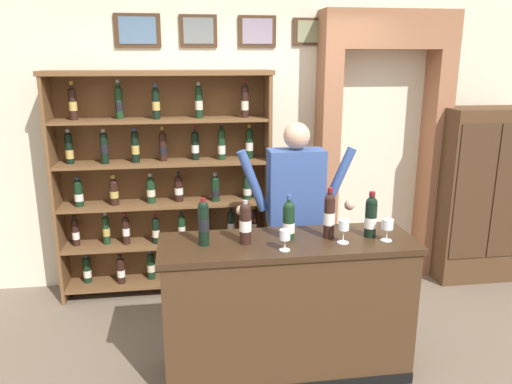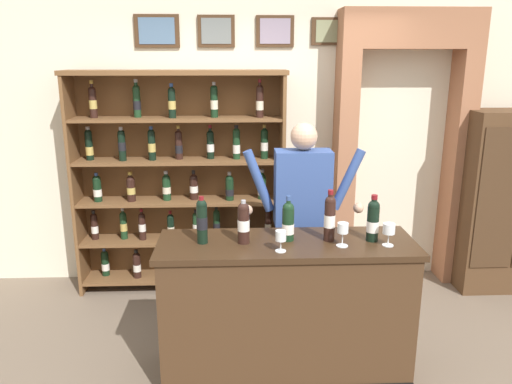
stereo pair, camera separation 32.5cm
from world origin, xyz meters
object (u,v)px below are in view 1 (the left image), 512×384
Objects in this scene: side_cabinet at (478,195)px; tasting_bottle_vin_santo at (245,222)px; wine_shelf at (165,180)px; tasting_bottle_prosecco at (329,215)px; wine_glass_right at (387,226)px; wine_glass_center at (285,236)px; wine_glass_left at (344,227)px; shopkeeper at (295,206)px; tasting_bottle_riserva at (203,222)px; tasting_counter at (287,308)px; tasting_bottle_bianco at (289,220)px; tasting_bottle_brunello at (371,216)px.

tasting_bottle_vin_santo is at bearing -151.86° from side_cabinet.
wine_shelf reaches higher than tasting_bottle_prosecco.
side_cabinet is 2.08m from wine_glass_right.
wine_glass_center is (0.78, -1.58, 0.00)m from wine_shelf.
wine_glass_left is at bearing -58.44° from tasting_bottle_prosecco.
shopkeeper reaches higher than tasting_bottle_riserva.
tasting_counter is at bearing -148.94° from side_cabinet.
wine_glass_right is at bearing 5.66° from wine_glass_center.
wine_glass_left is (1.18, -1.51, 0.02)m from wine_shelf.
tasting_bottle_vin_santo is 2.13× the size of wine_glass_center.
side_cabinet is 5.39× the size of tasting_bottle_riserva.
wine_glass_right is at bearing -45.81° from wine_shelf.
wine_glass_left is 0.41m from wine_glass_center.
wine_glass_left reaches higher than wine_glass_right.
wine_shelf is 1.44m from tasting_bottle_riserva.
tasting_bottle_bianco is 0.27m from tasting_bottle_prosecco.
tasting_bottle_vin_santo reaches higher than wine_glass_center.
wine_shelf is 1.21× the size of shopkeeper.
tasting_counter is 5.86× the size of tasting_bottle_vin_santo.
tasting_counter is (-2.16, -1.30, -0.36)m from side_cabinet.
wine_shelf is at bearing 139.16° from shopkeeper.
tasting_bottle_brunello reaches higher than tasting_bottle_bianco.
tasting_bottle_vin_santo is (-2.44, -1.30, 0.27)m from side_cabinet.
side_cabinet reaches higher than tasting_bottle_riserva.
side_cabinet is at bearing 33.43° from wine_glass_center.
tasting_bottle_riserva is 2.30× the size of wine_glass_center.
side_cabinet reaches higher than tasting_bottle_vin_santo.
wine_shelf is at bearing 134.19° from wine_glass_right.
wine_glass_right is at bearing -54.13° from shopkeeper.
wine_shelf is 6.73× the size of tasting_bottle_bianco.
wine_shelf is 13.71× the size of wine_glass_right.
tasting_bottle_bianco is (-2.15, -1.27, 0.26)m from side_cabinet.
tasting_bottle_prosecco is (0.82, 0.01, 0.01)m from tasting_bottle_riserva.
tasting_bottle_riserva is 0.52m from wine_glass_center.
side_cabinet is (2.99, -0.12, -0.22)m from wine_shelf.
tasting_bottle_prosecco is 0.28m from tasting_bottle_brunello.
wine_glass_right is (1.18, -0.10, -0.05)m from tasting_bottle_riserva.
tasting_bottle_prosecco is (0.28, 0.02, 0.65)m from tasting_counter.
wine_shelf is 13.05× the size of wine_glass_left.
tasting_bottle_prosecco reaches higher than wine_glass_left.
tasting_bottle_prosecco is at bearing 0.69° from tasting_bottle_riserva.
wine_glass_center is at bearing -169.77° from wine_glass_left.
tasting_bottle_vin_santo is at bearing -179.61° from tasting_bottle_brunello.
tasting_bottle_riserva is 0.56m from tasting_bottle_bianco.
shopkeeper reaches higher than tasting_bottle_vin_santo.
tasting_bottle_bianco is at bearing 159.97° from wine_glass_left.
tasting_bottle_prosecco is (0.56, 0.02, 0.02)m from tasting_bottle_vin_santo.
side_cabinet is 2.66m from wine_glass_center.
tasting_bottle_vin_santo is at bearing -68.81° from wine_shelf.
tasting_bottle_riserva is at bearing -78.54° from wine_shelf.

